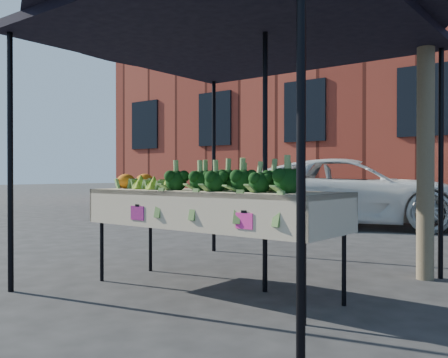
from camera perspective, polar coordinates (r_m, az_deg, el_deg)
ground at (r=4.50m, az=0.68°, el=-12.86°), size 90.00×90.00×0.00m
table at (r=4.38m, az=-1.60°, el=-7.23°), size 2.42×0.86×0.90m
canopy at (r=4.64m, az=1.67°, el=4.59°), size 3.16×3.16×2.74m
broccoli_heap at (r=4.19m, az=1.54°, el=0.30°), size 1.36×0.56×0.25m
romanesco_cluster at (r=4.77m, az=-7.93°, el=-0.02°), size 0.42×0.46×0.19m
cauliflower_pair at (r=5.10m, az=-10.22°, el=-0.10°), size 0.22×0.42×0.17m
vehicle at (r=10.39m, az=14.49°, el=8.31°), size 2.04×2.59×4.90m
street_tree at (r=5.44m, az=22.38°, el=15.28°), size 2.47×2.47×4.86m
building_left at (r=17.62m, az=11.23°, el=11.84°), size 12.00×8.00×9.00m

